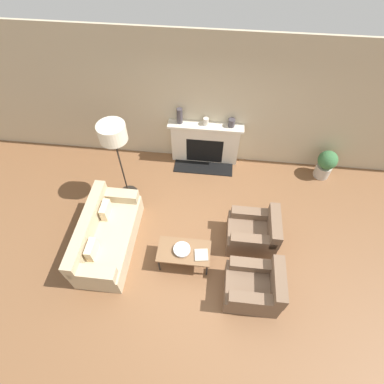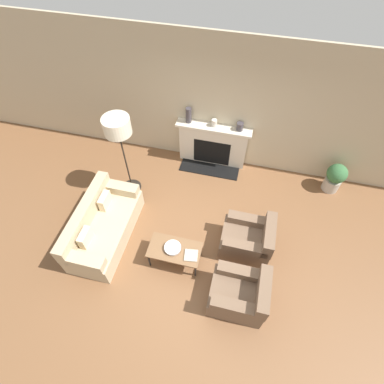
{
  "view_description": "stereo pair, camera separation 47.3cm",
  "coord_description": "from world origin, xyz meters",
  "px_view_note": "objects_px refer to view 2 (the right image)",
  "views": [
    {
      "loc": [
        0.15,
        -2.55,
        5.1
      ],
      "look_at": [
        -0.25,
        1.06,
        0.45
      ],
      "focal_mm": 28.0,
      "sensor_mm": 36.0,
      "label": 1
    },
    {
      "loc": [
        0.62,
        -2.47,
        5.1
      ],
      "look_at": [
        -0.25,
        1.06,
        0.45
      ],
      "focal_mm": 28.0,
      "sensor_mm": 36.0,
      "label": 2
    }
  ],
  "objects_px": {
    "armchair_far": "(248,240)",
    "mantel_vase_left": "(189,115)",
    "fireplace": "(213,145)",
    "coffee_table": "(175,250)",
    "floor_lamp": "(118,131)",
    "mantel_vase_center_right": "(240,127)",
    "potted_plant": "(335,177)",
    "couch": "(103,226)",
    "armchair_near": "(240,294)",
    "book": "(191,255)",
    "bowl": "(173,248)",
    "mantel_vase_center_left": "(214,123)"
  },
  "relations": [
    {
      "from": "floor_lamp",
      "to": "mantel_vase_center_right",
      "type": "distance_m",
      "value": 2.43
    },
    {
      "from": "armchair_near",
      "to": "fireplace",
      "type": "bearing_deg",
      "value": -160.68
    },
    {
      "from": "couch",
      "to": "potted_plant",
      "type": "xyz_separation_m",
      "value": [
        4.25,
        2.24,
        0.07
      ]
    },
    {
      "from": "fireplace",
      "to": "coffee_table",
      "type": "distance_m",
      "value": 2.62
    },
    {
      "from": "fireplace",
      "to": "armchair_near",
      "type": "xyz_separation_m",
      "value": [
        1.08,
        -3.08,
        -0.21
      ]
    },
    {
      "from": "armchair_near",
      "to": "mantel_vase_left",
      "type": "distance_m",
      "value": 3.61
    },
    {
      "from": "armchair_far",
      "to": "armchair_near",
      "type": "bearing_deg",
      "value": -0.0
    },
    {
      "from": "floor_lamp",
      "to": "potted_plant",
      "type": "relative_size",
      "value": 2.7
    },
    {
      "from": "mantel_vase_left",
      "to": "fireplace",
      "type": "bearing_deg",
      "value": -1.59
    },
    {
      "from": "mantel_vase_left",
      "to": "potted_plant",
      "type": "distance_m",
      "value": 3.32
    },
    {
      "from": "coffee_table",
      "to": "book",
      "type": "xyz_separation_m",
      "value": [
        0.31,
        -0.05,
        0.05
      ]
    },
    {
      "from": "fireplace",
      "to": "mantel_vase_center_right",
      "type": "distance_m",
      "value": 0.81
    },
    {
      "from": "fireplace",
      "to": "couch",
      "type": "height_order",
      "value": "fireplace"
    },
    {
      "from": "couch",
      "to": "coffee_table",
      "type": "height_order",
      "value": "couch"
    },
    {
      "from": "couch",
      "to": "fireplace",
      "type": "bearing_deg",
      "value": -33.35
    },
    {
      "from": "coffee_table",
      "to": "floor_lamp",
      "type": "height_order",
      "value": "floor_lamp"
    },
    {
      "from": "couch",
      "to": "book",
      "type": "height_order",
      "value": "couch"
    },
    {
      "from": "armchair_far",
      "to": "mantel_vase_left",
      "type": "xyz_separation_m",
      "value": [
        -1.63,
        2.07,
        0.91
      ]
    },
    {
      "from": "couch",
      "to": "floor_lamp",
      "type": "bearing_deg",
      "value": -3.04
    },
    {
      "from": "fireplace",
      "to": "bowl",
      "type": "xyz_separation_m",
      "value": [
        -0.18,
        -2.61,
        -0.06
      ]
    },
    {
      "from": "floor_lamp",
      "to": "mantel_vase_center_right",
      "type": "xyz_separation_m",
      "value": [
        2.06,
        1.2,
        -0.47
      ]
    },
    {
      "from": "floor_lamp",
      "to": "potted_plant",
      "type": "distance_m",
      "value": 4.47
    },
    {
      "from": "mantel_vase_center_left",
      "to": "mantel_vase_center_right",
      "type": "bearing_deg",
      "value": 0.0
    },
    {
      "from": "armchair_far",
      "to": "floor_lamp",
      "type": "height_order",
      "value": "floor_lamp"
    },
    {
      "from": "couch",
      "to": "mantel_vase_center_left",
      "type": "xyz_separation_m",
      "value": [
        1.59,
        2.44,
        0.81
      ]
    },
    {
      "from": "armchair_near",
      "to": "coffee_table",
      "type": "height_order",
      "value": "armchair_near"
    },
    {
      "from": "coffee_table",
      "to": "bowl",
      "type": "xyz_separation_m",
      "value": [
        -0.03,
        0.0,
        0.07
      ]
    },
    {
      "from": "fireplace",
      "to": "armchair_far",
      "type": "xyz_separation_m",
      "value": [
        1.08,
        -2.06,
        -0.21
      ]
    },
    {
      "from": "floor_lamp",
      "to": "fireplace",
      "type": "bearing_deg",
      "value": 37.79
    },
    {
      "from": "fireplace",
      "to": "armchair_near",
      "type": "relative_size",
      "value": 1.82
    },
    {
      "from": "floor_lamp",
      "to": "coffee_table",
      "type": "bearing_deg",
      "value": -45.64
    },
    {
      "from": "couch",
      "to": "book",
      "type": "relative_size",
      "value": 7.04
    },
    {
      "from": "armchair_far",
      "to": "potted_plant",
      "type": "distance_m",
      "value": 2.44
    },
    {
      "from": "couch",
      "to": "armchair_far",
      "type": "distance_m",
      "value": 2.7
    },
    {
      "from": "fireplace",
      "to": "bowl",
      "type": "relative_size",
      "value": 5.52
    },
    {
      "from": "fireplace",
      "to": "coffee_table",
      "type": "relative_size",
      "value": 1.75
    },
    {
      "from": "mantel_vase_center_right",
      "to": "mantel_vase_center_left",
      "type": "bearing_deg",
      "value": 180.0
    },
    {
      "from": "book",
      "to": "potted_plant",
      "type": "relative_size",
      "value": 0.37
    },
    {
      "from": "book",
      "to": "fireplace",
      "type": "bearing_deg",
      "value": 85.23
    },
    {
      "from": "book",
      "to": "bowl",
      "type": "bearing_deg",
      "value": 162.8
    },
    {
      "from": "couch",
      "to": "book",
      "type": "bearing_deg",
      "value": -97.53
    },
    {
      "from": "armchair_near",
      "to": "mantel_vase_left",
      "type": "xyz_separation_m",
      "value": [
        -1.63,
        3.09,
        0.91
      ]
    },
    {
      "from": "coffee_table",
      "to": "mantel_vase_left",
      "type": "height_order",
      "value": "mantel_vase_left"
    },
    {
      "from": "armchair_near",
      "to": "mantel_vase_center_right",
      "type": "bearing_deg",
      "value": -169.87
    },
    {
      "from": "fireplace",
      "to": "couch",
      "type": "xyz_separation_m",
      "value": [
        -1.6,
        -2.43,
        -0.2
      ]
    },
    {
      "from": "couch",
      "to": "coffee_table",
      "type": "relative_size",
      "value": 1.96
    },
    {
      "from": "armchair_near",
      "to": "book",
      "type": "relative_size",
      "value": 3.46
    },
    {
      "from": "armchair_far",
      "to": "bowl",
      "type": "relative_size",
      "value": 3.04
    },
    {
      "from": "couch",
      "to": "mantel_vase_center_left",
      "type": "distance_m",
      "value": 3.03
    },
    {
      "from": "bowl",
      "to": "mantel_vase_center_right",
      "type": "distance_m",
      "value": 2.8
    }
  ]
}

